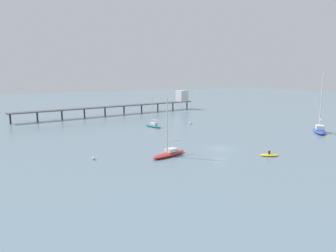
{
  "coord_description": "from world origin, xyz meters",
  "views": [
    {
      "loc": [
        -37.77,
        -45.38,
        14.19
      ],
      "look_at": [
        0.0,
        20.16,
        1.5
      ],
      "focal_mm": 33.2,
      "sensor_mm": 36.0,
      "label": 1
    }
  ],
  "objects_px": {
    "pier": "(147,101)",
    "dinghy_yellow": "(269,155)",
    "sailboat_red": "(169,153)",
    "sailboat_blue": "(319,129)",
    "mooring_buoy_outer": "(190,123)",
    "mooring_buoy_near": "(94,158)",
    "sailboat_teal": "(153,125)"
  },
  "relations": [
    {
      "from": "mooring_buoy_near",
      "to": "pier",
      "type": "bearing_deg",
      "value": 55.95
    },
    {
      "from": "pier",
      "to": "sailboat_teal",
      "type": "height_order",
      "value": "sailboat_teal"
    },
    {
      "from": "sailboat_teal",
      "to": "mooring_buoy_outer",
      "type": "bearing_deg",
      "value": -6.12
    },
    {
      "from": "sailboat_red",
      "to": "mooring_buoy_near",
      "type": "relative_size",
      "value": 19.13
    },
    {
      "from": "sailboat_red",
      "to": "dinghy_yellow",
      "type": "height_order",
      "value": "sailboat_red"
    },
    {
      "from": "sailboat_red",
      "to": "sailboat_blue",
      "type": "relative_size",
      "value": 0.69
    },
    {
      "from": "sailboat_teal",
      "to": "sailboat_blue",
      "type": "distance_m",
      "value": 42.05
    },
    {
      "from": "sailboat_red",
      "to": "sailboat_blue",
      "type": "distance_m",
      "value": 43.37
    },
    {
      "from": "sailboat_red",
      "to": "sailboat_blue",
      "type": "xyz_separation_m",
      "value": [
        43.36,
        0.87,
        0.2
      ]
    },
    {
      "from": "dinghy_yellow",
      "to": "sailboat_blue",
      "type": "bearing_deg",
      "value": 18.88
    },
    {
      "from": "pier",
      "to": "sailboat_red",
      "type": "bearing_deg",
      "value": -112.85
    },
    {
      "from": "dinghy_yellow",
      "to": "mooring_buoy_outer",
      "type": "xyz_separation_m",
      "value": [
        7.43,
        35.7,
        0.17
      ]
    },
    {
      "from": "sailboat_red",
      "to": "sailboat_blue",
      "type": "height_order",
      "value": "sailboat_blue"
    },
    {
      "from": "sailboat_teal",
      "to": "mooring_buoy_outer",
      "type": "relative_size",
      "value": 11.37
    },
    {
      "from": "sailboat_blue",
      "to": "pier",
      "type": "bearing_deg",
      "value": 107.6
    },
    {
      "from": "mooring_buoy_near",
      "to": "mooring_buoy_outer",
      "type": "bearing_deg",
      "value": 33.13
    },
    {
      "from": "sailboat_teal",
      "to": "sailboat_blue",
      "type": "xyz_separation_m",
      "value": [
        31.99,
        -27.29,
        0.21
      ]
    },
    {
      "from": "mooring_buoy_outer",
      "to": "mooring_buoy_near",
      "type": "distance_m",
      "value": 41.61
    },
    {
      "from": "sailboat_blue",
      "to": "mooring_buoy_near",
      "type": "distance_m",
      "value": 55.66
    },
    {
      "from": "pier",
      "to": "mooring_buoy_near",
      "type": "xyz_separation_m",
      "value": [
        -37.09,
        -54.88,
        -3.74
      ]
    },
    {
      "from": "sailboat_red",
      "to": "mooring_buoy_outer",
      "type": "bearing_deg",
      "value": 49.95
    },
    {
      "from": "sailboat_teal",
      "to": "dinghy_yellow",
      "type": "relative_size",
      "value": 2.49
    },
    {
      "from": "sailboat_teal",
      "to": "sailboat_blue",
      "type": "height_order",
      "value": "sailboat_blue"
    },
    {
      "from": "sailboat_blue",
      "to": "sailboat_red",
      "type": "bearing_deg",
      "value": -178.85
    },
    {
      "from": "sailboat_blue",
      "to": "sailboat_teal",
      "type": "bearing_deg",
      "value": 139.53
    },
    {
      "from": "pier",
      "to": "sailboat_blue",
      "type": "relative_size",
      "value": 4.6
    },
    {
      "from": "dinghy_yellow",
      "to": "mooring_buoy_near",
      "type": "relative_size",
      "value": 6.39
    },
    {
      "from": "sailboat_teal",
      "to": "dinghy_yellow",
      "type": "xyz_separation_m",
      "value": [
        3.85,
        -36.91,
        -0.41
      ]
    },
    {
      "from": "sailboat_blue",
      "to": "dinghy_yellow",
      "type": "bearing_deg",
      "value": -161.12
    },
    {
      "from": "pier",
      "to": "dinghy_yellow",
      "type": "distance_m",
      "value": 68.63
    },
    {
      "from": "pier",
      "to": "mooring_buoy_near",
      "type": "relative_size",
      "value": 127.33
    },
    {
      "from": "sailboat_blue",
      "to": "mooring_buoy_near",
      "type": "height_order",
      "value": "sailboat_blue"
    }
  ]
}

